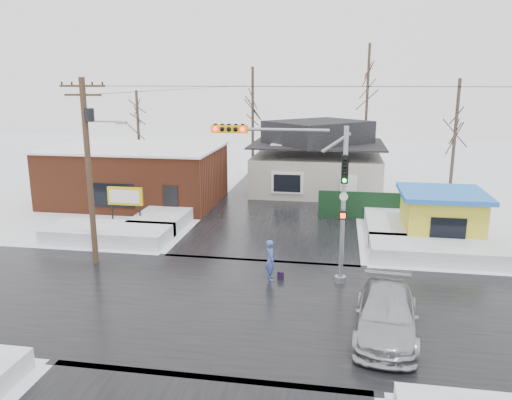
% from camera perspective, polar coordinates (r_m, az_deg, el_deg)
% --- Properties ---
extents(ground, '(120.00, 120.00, 0.00)m').
position_cam_1_polar(ground, '(20.64, -1.87, -11.90)').
color(ground, white).
rests_on(ground, ground).
extents(road_ns, '(10.00, 120.00, 0.02)m').
position_cam_1_polar(road_ns, '(20.63, -1.87, -11.87)').
color(road_ns, black).
rests_on(road_ns, ground).
extents(road_ew, '(120.00, 10.00, 0.02)m').
position_cam_1_polar(road_ew, '(20.63, -1.87, -11.87)').
color(road_ew, black).
rests_on(road_ew, ground).
extents(snowbank_nw, '(7.00, 3.00, 0.80)m').
position_cam_1_polar(snowbank_nw, '(29.53, -16.51, -3.68)').
color(snowbank_nw, white).
rests_on(snowbank_nw, ground).
extents(snowbank_ne, '(7.00, 3.00, 0.80)m').
position_cam_1_polar(snowbank_ne, '(27.15, 20.30, -5.49)').
color(snowbank_ne, white).
rests_on(snowbank_ne, ground).
extents(snowbank_nside_w, '(3.00, 8.00, 0.80)m').
position_cam_1_polar(snowbank_nside_w, '(33.20, -9.67, -1.41)').
color(snowbank_nside_w, white).
rests_on(snowbank_nside_w, ground).
extents(snowbank_nside_e, '(3.00, 8.00, 0.80)m').
position_cam_1_polar(snowbank_nside_e, '(31.59, 15.12, -2.47)').
color(snowbank_nside_e, white).
rests_on(snowbank_nside_e, ground).
extents(traffic_signal, '(6.05, 0.68, 7.00)m').
position_cam_1_polar(traffic_signal, '(21.70, 5.91, 1.98)').
color(traffic_signal, gray).
rests_on(traffic_signal, ground).
extents(utility_pole, '(3.15, 0.44, 9.00)m').
position_cam_1_polar(utility_pole, '(24.97, -18.49, 4.21)').
color(utility_pole, '#382619').
rests_on(utility_pole, ground).
extents(brick_building, '(12.20, 8.20, 4.12)m').
position_cam_1_polar(brick_building, '(37.90, -13.53, 2.86)').
color(brick_building, brown).
rests_on(brick_building, ground).
extents(marquee_sign, '(2.20, 0.21, 2.55)m').
position_cam_1_polar(marquee_sign, '(31.31, -14.73, 0.29)').
color(marquee_sign, black).
rests_on(marquee_sign, ground).
extents(house, '(10.40, 8.40, 5.76)m').
position_cam_1_polar(house, '(40.77, 7.01, 4.64)').
color(house, '#B5B0A3').
rests_on(house, ground).
extents(kiosk, '(4.60, 4.60, 2.88)m').
position_cam_1_polar(kiosk, '(29.77, 20.39, -1.71)').
color(kiosk, gold).
rests_on(kiosk, ground).
extents(fence, '(8.00, 0.12, 1.80)m').
position_cam_1_polar(fence, '(33.34, 14.01, -0.68)').
color(fence, black).
rests_on(fence, ground).
extents(tree_far_left, '(3.00, 3.00, 10.00)m').
position_cam_1_polar(tree_far_left, '(44.94, -0.39, 12.39)').
color(tree_far_left, '#332821').
rests_on(tree_far_left, ground).
extents(tree_far_mid, '(3.00, 3.00, 12.00)m').
position_cam_1_polar(tree_far_mid, '(46.32, 12.73, 14.08)').
color(tree_far_mid, '#332821').
rests_on(tree_far_mid, ground).
extents(tree_far_right, '(3.00, 3.00, 9.00)m').
position_cam_1_polar(tree_far_right, '(39.18, 22.06, 10.09)').
color(tree_far_right, '#332821').
rests_on(tree_far_right, ground).
extents(tree_far_west, '(3.00, 3.00, 8.00)m').
position_cam_1_polar(tree_far_west, '(45.90, -13.42, 10.07)').
color(tree_far_west, '#332821').
rests_on(tree_far_west, ground).
extents(pedestrian, '(0.64, 0.79, 1.87)m').
position_cam_1_polar(pedestrian, '(22.69, 1.67, -6.90)').
color(pedestrian, '#3E57AE').
rests_on(pedestrian, ground).
extents(car, '(2.60, 5.41, 1.52)m').
position_cam_1_polar(car, '(18.70, 14.67, -12.61)').
color(car, '#A8A9AF').
rests_on(car, ground).
extents(shopping_bag, '(0.30, 0.18, 0.35)m').
position_cam_1_polar(shopping_bag, '(22.98, 2.83, -8.68)').
color(shopping_bag, black).
rests_on(shopping_bag, ground).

